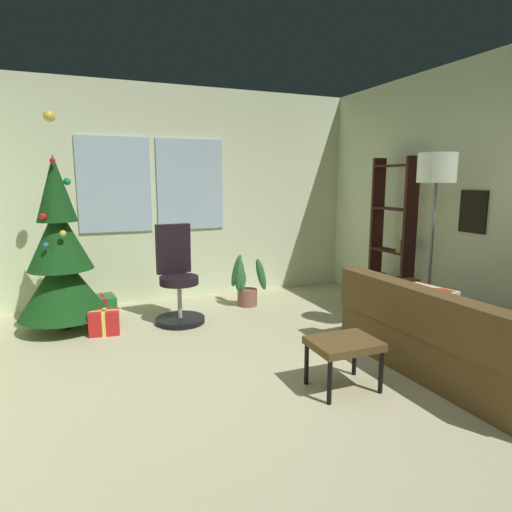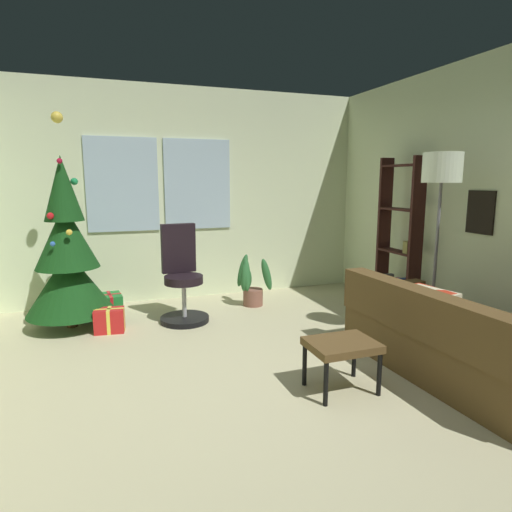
% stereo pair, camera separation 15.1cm
% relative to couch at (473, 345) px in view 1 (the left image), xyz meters
% --- Properties ---
extents(ground_plane, '(4.90, 6.13, 0.10)m').
position_rel_couch_xyz_m(ground_plane, '(-1.66, 0.30, -0.32)').
color(ground_plane, '#BBB58D').
extents(wall_back_with_windows, '(4.90, 0.12, 2.84)m').
position_rel_couch_xyz_m(wall_back_with_windows, '(-1.68, 3.41, 1.16)').
color(wall_back_with_windows, beige).
rests_on(wall_back_with_windows, ground_plane).
extents(couch, '(1.56, 2.07, 0.76)m').
position_rel_couch_xyz_m(couch, '(0.00, 0.00, 0.00)').
color(couch, brown).
rests_on(couch, ground_plane).
extents(footstool, '(0.52, 0.41, 0.40)m').
position_rel_couch_xyz_m(footstool, '(-1.12, 0.21, 0.08)').
color(footstool, brown).
rests_on(footstool, ground_plane).
extents(holiday_tree, '(0.93, 0.93, 2.32)m').
position_rel_couch_xyz_m(holiday_tree, '(-3.18, 2.54, 0.51)').
color(holiday_tree, '#4C331E').
rests_on(holiday_tree, ground_plane).
extents(gift_box_red, '(0.33, 0.25, 0.26)m').
position_rel_couch_xyz_m(gift_box_red, '(-2.78, 2.22, -0.14)').
color(gift_box_red, red).
rests_on(gift_box_red, ground_plane).
extents(gift_box_green, '(0.29, 0.36, 0.27)m').
position_rel_couch_xyz_m(gift_box_green, '(-2.76, 2.82, -0.14)').
color(gift_box_green, '#1E722D').
rests_on(gift_box_green, ground_plane).
extents(office_chair, '(0.56, 0.56, 1.12)m').
position_rel_couch_xyz_m(office_chair, '(-1.96, 2.35, 0.18)').
color(office_chair, black).
rests_on(office_chair, ground_plane).
extents(bookshelf, '(0.18, 0.64, 1.89)m').
position_rel_couch_xyz_m(bookshelf, '(0.57, 1.75, 0.56)').
color(bookshelf, '#341814').
rests_on(bookshelf, ground_plane).
extents(floor_lamp, '(0.36, 0.36, 1.88)m').
position_rel_couch_xyz_m(floor_lamp, '(0.24, 0.78, 1.33)').
color(floor_lamp, slate).
rests_on(floor_lamp, ground_plane).
extents(potted_plant, '(0.47, 0.45, 0.67)m').
position_rel_couch_xyz_m(potted_plant, '(-1.01, 2.65, 0.01)').
color(potted_plant, brown).
rests_on(potted_plant, ground_plane).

